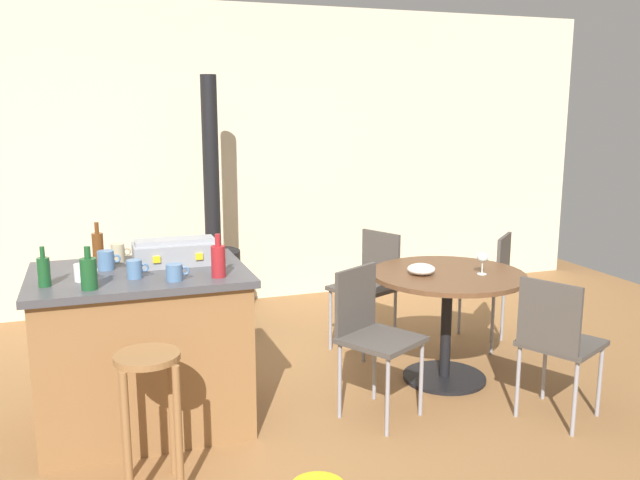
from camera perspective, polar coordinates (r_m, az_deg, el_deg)
ground_plane at (r=3.69m, az=-2.78°, el=-17.71°), size 8.80×8.80×0.00m
back_wall at (r=6.10m, az=-10.77°, el=6.96°), size 8.00×0.10×2.70m
kitchen_island at (r=3.93m, az=-14.95°, el=-8.97°), size 1.17×0.86×0.90m
wooden_stool at (r=3.25m, az=-14.46°, el=-12.81°), size 0.30×0.30×0.68m
dining_table at (r=4.45m, az=10.86°, el=-4.92°), size 1.00×1.00×0.74m
folding_chair_near at (r=3.91m, az=4.46°, el=-7.67°), size 0.55×0.55×0.87m
folding_chair_far at (r=4.05m, az=19.66°, el=-7.92°), size 0.54×0.54×0.85m
folding_chair_left at (r=5.16m, az=14.09°, el=-3.37°), size 0.57×0.57×0.87m
folding_chair_right at (r=4.96m, az=4.28°, el=-3.49°), size 0.53×0.53×0.88m
wood_stove at (r=5.63m, az=-9.08°, el=-2.20°), size 0.44×0.45×2.05m
toolbox at (r=3.91m, az=-12.33°, el=-1.03°), size 0.47×0.25×0.15m
bottle_0 at (r=3.56m, az=-8.73°, el=-1.75°), size 0.08×0.08×0.23m
bottle_1 at (r=4.09m, az=-18.53°, el=-0.51°), size 0.06×0.06×0.23m
bottle_2 at (r=3.47m, az=-19.24°, el=-2.67°), size 0.08×0.08×0.22m
bottle_3 at (r=3.61m, az=-22.63°, el=-2.48°), size 0.06×0.06×0.21m
cup_0 at (r=3.64m, az=-15.62°, el=-2.42°), size 0.12×0.08×0.10m
cup_1 at (r=3.54m, az=-12.36°, el=-2.73°), size 0.12×0.09×0.09m
cup_2 at (r=3.87m, az=-17.88°, el=-1.66°), size 0.13×0.09×0.11m
cup_3 at (r=3.67m, az=-19.69°, el=-2.63°), size 0.12×0.08×0.09m
cup_4 at (r=4.05m, az=-16.93°, el=-1.05°), size 0.11×0.08×0.11m
wine_glass at (r=4.38m, az=13.79°, el=-1.53°), size 0.07×0.07×0.14m
serving_bowl at (r=4.32m, az=8.68°, el=-2.49°), size 0.18×0.18×0.07m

